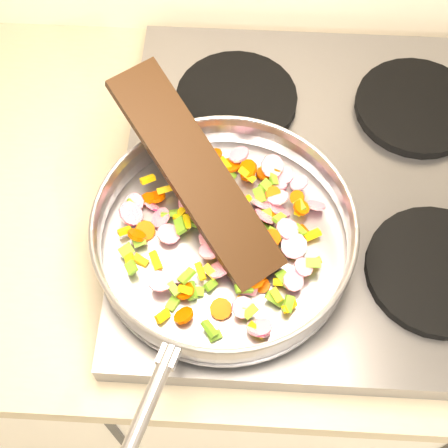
{
  "coord_description": "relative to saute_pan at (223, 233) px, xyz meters",
  "views": [
    {
      "loc": [
        -0.82,
        1.16,
        1.7
      ],
      "look_at": [
        -0.85,
        1.55,
        1.01
      ],
      "focal_mm": 50.0,
      "sensor_mm": 36.0,
      "label": 1
    }
  ],
  "objects": [
    {
      "name": "vegetable_heap",
      "position": [
        0.01,
        0.02,
        -0.01
      ],
      "size": [
        0.28,
        0.29,
        0.05
      ],
      "color": "#5F9D1F",
      "rests_on": "saute_pan"
    },
    {
      "name": "cooktop",
      "position": [
        0.15,
        0.12,
        -0.07
      ],
      "size": [
        0.6,
        0.6,
        0.04
      ],
      "primitive_type": "cube",
      "color": "#939399",
      "rests_on": "counter_top"
    },
    {
      "name": "grate_bl",
      "position": [
        0.01,
        0.26,
        -0.04
      ],
      "size": [
        0.19,
        0.19,
        0.02
      ],
      "primitive_type": "cylinder",
      "color": "black",
      "rests_on": "cooktop"
    },
    {
      "name": "grate_br",
      "position": [
        0.29,
        0.26,
        -0.04
      ],
      "size": [
        0.19,
        0.19,
        0.02
      ],
      "primitive_type": "cylinder",
      "color": "black",
      "rests_on": "cooktop"
    },
    {
      "name": "grate_fl",
      "position": [
        0.01,
        -0.02,
        -0.04
      ],
      "size": [
        0.19,
        0.19,
        0.02
      ],
      "primitive_type": "cylinder",
      "color": "black",
      "rests_on": "cooktop"
    },
    {
      "name": "wooden_spatula",
      "position": [
        -0.04,
        0.06,
        0.05
      ],
      "size": [
        0.25,
        0.29,
        0.12
      ],
      "primitive_type": "cube",
      "rotation": [
        0.0,
        -0.35,
        2.24
      ],
      "color": "black",
      "rests_on": "saute_pan"
    },
    {
      "name": "grate_fr",
      "position": [
        0.29,
        -0.02,
        -0.04
      ],
      "size": [
        0.19,
        0.19,
        0.02
      ],
      "primitive_type": "cylinder",
      "color": "black",
      "rests_on": "cooktop"
    },
    {
      "name": "saute_pan",
      "position": [
        0.0,
        0.0,
        0.0
      ],
      "size": [
        0.39,
        0.54,
        0.06
      ],
      "rotation": [
        0.0,
        0.0,
        -0.3
      ],
      "color": "#9E9EA5",
      "rests_on": "grate_fl"
    }
  ]
}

